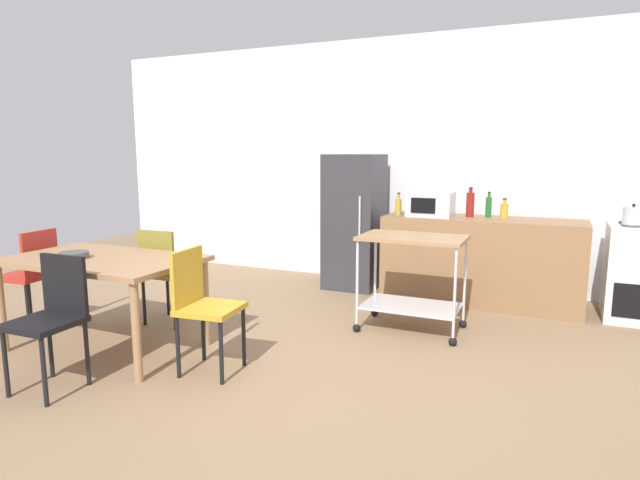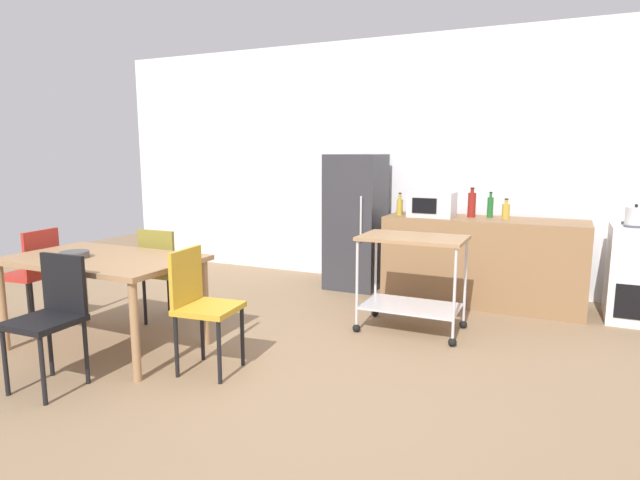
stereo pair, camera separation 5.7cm
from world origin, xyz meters
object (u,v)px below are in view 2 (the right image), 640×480
object	(u,v)px
microwave	(432,204)
bottle_olive_oil	(490,207)
refrigerator	(356,222)
kitchen_cart	(412,267)
chair_mustard	(201,301)
fruit_bowl	(75,255)
bottle_sparkling_water	(506,211)
chair_black	(51,312)
chair_olive	(166,269)
kettle	(636,216)
chair_red	(33,270)
bottle_sesame_oil	(472,204)
bottle_soda	(400,206)
dining_table	(103,267)

from	to	relation	value
microwave	bottle_olive_oil	xyz separation A→B (m)	(0.57, 0.18, -0.02)
refrigerator	kitchen_cart	distance (m)	1.62
chair_mustard	microwave	xyz separation A→B (m)	(1.05, 2.57, 0.51)
fruit_bowl	bottle_sparkling_water	bearing A→B (deg)	43.22
chair_black	bottle_sparkling_water	distance (m)	4.19
chair_olive	kettle	size ratio (longest dim) A/B	3.71
chair_red	chair_black	bearing A→B (deg)	50.85
bottle_sesame_oil	chair_olive	bearing A→B (deg)	-140.50
chair_mustard	bottle_soda	size ratio (longest dim) A/B	3.66
dining_table	bottle_olive_oil	bearing A→B (deg)	46.11
chair_mustard	refrigerator	xyz separation A→B (m)	(0.13, 2.74, 0.26)
kitchen_cart	microwave	bearing A→B (deg)	94.82
bottle_olive_oil	bottle_sparkling_water	xyz separation A→B (m)	(0.16, -0.06, -0.03)
bottle_sesame_oil	bottle_olive_oil	distance (m)	0.19
chair_olive	microwave	bearing A→B (deg)	-139.65
chair_black	kettle	size ratio (longest dim) A/B	3.71
chair_black	bottle_olive_oil	bearing A→B (deg)	53.27
dining_table	bottle_olive_oil	xyz separation A→B (m)	(2.60, 2.70, 0.34)
microwave	kettle	world-z (taller)	microwave
bottle_olive_oil	bottle_sesame_oil	bearing A→B (deg)	-165.48
bottle_sesame_oil	fruit_bowl	world-z (taller)	bottle_sesame_oil
chair_black	bottle_sesame_oil	bearing A→B (deg)	55.02
refrigerator	bottle_sesame_oil	xyz separation A→B (m)	(1.31, -0.05, 0.26)
bottle_sparkling_water	bottle_olive_oil	bearing A→B (deg)	160.36
dining_table	refrigerator	bearing A→B (deg)	67.69
microwave	chair_black	bearing A→B (deg)	-119.17
chair_mustard	microwave	size ratio (longest dim) A/B	1.93
chair_red	chair_mustard	xyz separation A→B (m)	(1.99, -0.17, 0.00)
kitchen_cart	bottle_olive_oil	xyz separation A→B (m)	(0.48, 1.25, 0.44)
chair_black	bottle_soda	size ratio (longest dim) A/B	3.66
kettle	chair_red	bearing A→B (deg)	-153.97
refrigerator	kettle	xyz separation A→B (m)	(2.78, -0.18, 0.23)
bottle_soda	microwave	size ratio (longest dim) A/B	0.53
bottle_soda	bottle_olive_oil	size ratio (longest dim) A/B	0.91
bottle_soda	kettle	distance (m)	2.20
bottle_soda	bottle_olive_oil	bearing A→B (deg)	12.15
microwave	bottle_sparkling_water	world-z (taller)	microwave
bottle_soda	chair_red	bearing A→B (deg)	-138.63
bottle_olive_oil	fruit_bowl	distance (m)	3.96
chair_olive	fruit_bowl	bearing A→B (deg)	73.55
bottle_soda	bottle_sesame_oil	size ratio (longest dim) A/B	0.78
bottle_sparkling_water	refrigerator	bearing A→B (deg)	177.98
dining_table	bottle_soda	distance (m)	3.04
refrigerator	microwave	xyz separation A→B (m)	(0.92, -0.18, 0.25)
chair_black	microwave	size ratio (longest dim) A/B	1.93
bottle_sparkling_water	bottle_sesame_oil	bearing A→B (deg)	178.18
chair_mustard	refrigerator	bearing A→B (deg)	-8.54
bottle_sparkling_water	kettle	size ratio (longest dim) A/B	0.87
chair_olive	refrigerator	xyz separation A→B (m)	(1.08, 2.02, 0.26)
bottle_sparkling_water	chair_olive	bearing A→B (deg)	-144.36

